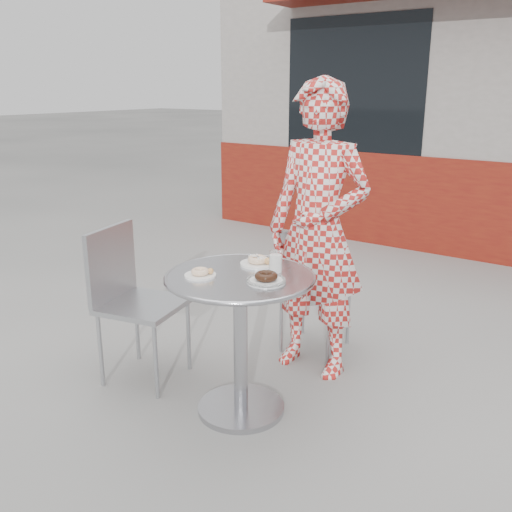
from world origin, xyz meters
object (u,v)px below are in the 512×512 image
Objects in this scene: chair_left at (143,334)px; chair_far at (315,313)px; milk_cup at (276,262)px; seated_person at (318,231)px; plate_near at (201,273)px; plate_checker at (266,279)px; bistro_table at (240,310)px; plate_far at (258,261)px.

chair_far is at bearing -47.23° from chair_left.
seated_person is at bearing 95.71° from milk_cup.
plate_near is 0.81× the size of plate_checker.
chair_far reaches higher than bistro_table.
chair_far and plate_far have the same top height.
plate_near is at bearing -112.89° from chair_left.
milk_cup reaches higher than plate_near.
plate_far is 1.18× the size of plate_near.
chair_left is at bearing -137.64° from seated_person.
milk_cup is (0.27, 0.28, 0.04)m from plate_near.
seated_person is (0.13, -0.22, 0.62)m from chair_far.
plate_far is (-0.09, -0.49, -0.08)m from seated_person.
chair_far is at bearing 85.32° from plate_near.
milk_cup is (0.05, -0.53, -0.05)m from seated_person.
chair_far is (-0.06, 0.90, -0.33)m from bistro_table.
chair_left is 4.69× the size of plate_checker.
seated_person reaches higher than plate_checker.
seated_person is 9.36× the size of plate_far.
chair_left is at bearing -177.21° from bistro_table.
chair_left is (-0.70, -0.03, -0.31)m from bistro_table.
milk_cup reaches higher than plate_far.
bistro_table is 0.85× the size of chair_left.
bistro_table is 0.76m from chair_left.
chair_left reaches higher than plate_near.
bistro_table is 4.91× the size of plate_near.
plate_far reaches higher than plate_near.
plate_checker is (0.19, -0.21, -0.00)m from plate_far.
plate_checker is (0.23, -0.91, 0.54)m from chair_far.
seated_person is 0.50m from plate_far.
plate_near is at bearing -159.99° from plate_checker.
bistro_table is 4.17× the size of plate_far.
milk_cup reaches higher than plate_checker.
bistro_table is 0.74m from seated_person.
plate_checker is at bearing -81.87° from seated_person.
seated_person reaches higher than chair_left.
plate_far is 1.70× the size of milk_cup.
seated_person is at bearing 98.63° from plate_checker.
plate_checker is at bearing 20.01° from plate_near.
chair_far is 1.13m from chair_left.
plate_near is at bearing -105.28° from seated_person.
seated_person is at bearing 79.91° from plate_far.
seated_person is 11.02× the size of plate_near.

